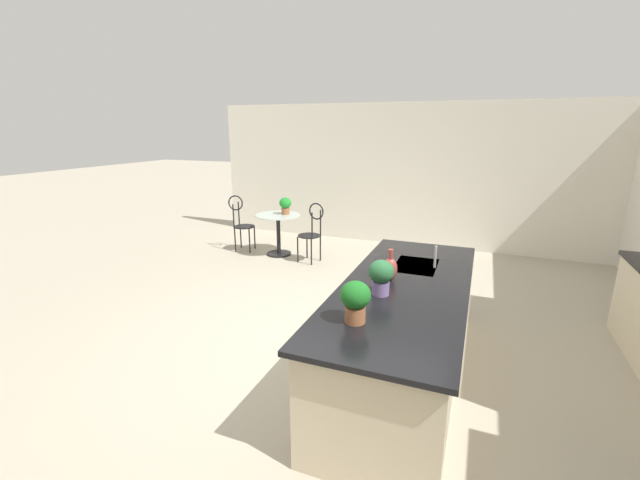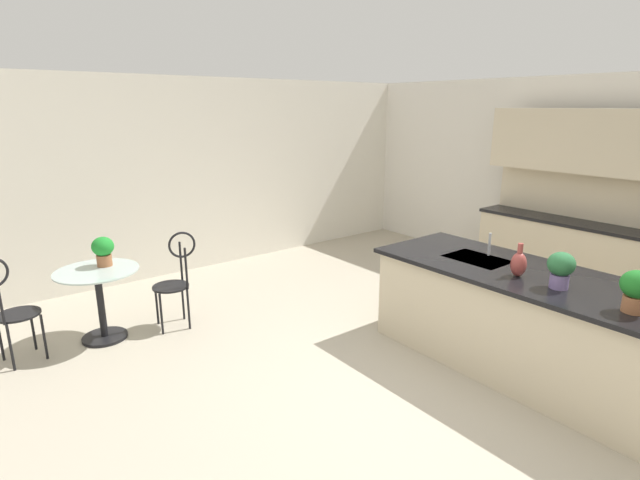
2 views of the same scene
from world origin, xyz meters
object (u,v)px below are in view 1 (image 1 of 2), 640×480
bistro_table (278,231)px  vase_on_counter (390,268)px  chair_near_window (312,230)px  potted_plant_counter_near (381,275)px  chair_by_island (241,220)px  potted_plant_counter_far (355,299)px  potted_plant_on_table (285,205)px

bistro_table → vase_on_counter: (2.93, 2.64, 0.58)m
bistro_table → chair_near_window: 0.76m
vase_on_counter → potted_plant_counter_near: bearing=0.2°
chair_by_island → potted_plant_counter_far: size_ratio=3.44×
bistro_table → chair_by_island: (0.01, -0.77, 0.13)m
potted_plant_on_table → vase_on_counter: 3.94m
bistro_table → potted_plant_on_table: 0.49m
chair_by_island → potted_plant_on_table: size_ratio=3.44×
chair_near_window → potted_plant_on_table: (-0.27, -0.62, 0.34)m
potted_plant_on_table → vase_on_counter: (3.02, 2.54, 0.12)m
potted_plant_counter_near → chair_by_island: bearing=-133.8°
chair_by_island → potted_plant_counter_near: 4.75m
bistro_table → potted_plant_on_table: bearing=131.0°
chair_near_window → potted_plant_counter_near: bearing=31.7°
chair_by_island → potted_plant_counter_far: potted_plant_counter_far is taller
bistro_table → potted_plant_on_table: (-0.09, 0.11, 0.47)m
vase_on_counter → chair_by_island: bearing=-130.6°
chair_by_island → potted_plant_on_table: 0.94m
potted_plant_on_table → potted_plant_counter_near: (3.37, 2.54, 0.18)m
bistro_table → potted_plant_counter_near: (3.28, 2.64, 0.64)m
chair_near_window → potted_plant_on_table: size_ratio=3.44×
chair_by_island → chair_near_window: bearing=83.6°
chair_near_window → potted_plant_counter_far: bearing=27.1°
chair_near_window → potted_plant_on_table: bearing=-113.3°
potted_plant_on_table → potted_plant_counter_near: 4.22m
potted_plant_on_table → chair_by_island: bearing=-83.5°
potted_plant_counter_near → chair_near_window: bearing=-148.3°
chair_near_window → potted_plant_counter_near: potted_plant_counter_near is taller
bistro_table → chair_by_island: chair_by_island is taller
bistro_table → potted_plant_counter_near: potted_plant_counter_near is taller
vase_on_counter → potted_plant_counter_far: bearing=-3.1°
potted_plant_on_table → potted_plant_counter_near: size_ratio=1.03×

